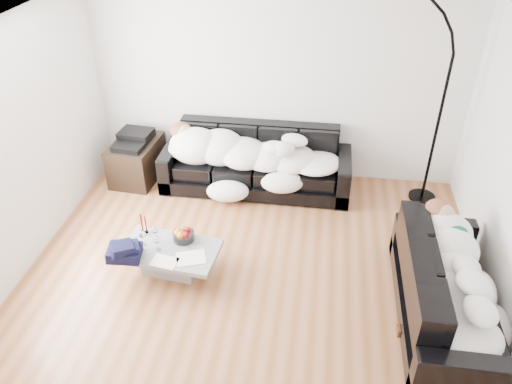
# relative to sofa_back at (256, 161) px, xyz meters

# --- Properties ---
(ground) EXTENTS (5.00, 5.00, 0.00)m
(ground) POSITION_rel_sofa_back_xyz_m (0.21, -1.78, -0.42)
(ground) COLOR brown
(ground) RESTS_ON ground
(wall_back) EXTENTS (5.00, 0.02, 2.60)m
(wall_back) POSITION_rel_sofa_back_xyz_m (0.21, 0.47, 0.88)
(wall_back) COLOR silver
(wall_back) RESTS_ON ground
(wall_left) EXTENTS (0.02, 4.50, 2.60)m
(wall_left) POSITION_rel_sofa_back_xyz_m (-2.29, -1.78, 0.88)
(wall_left) COLOR silver
(wall_left) RESTS_ON ground
(ceiling) EXTENTS (5.00, 5.00, 0.00)m
(ceiling) POSITION_rel_sofa_back_xyz_m (0.21, -1.78, 2.18)
(ceiling) COLOR white
(ceiling) RESTS_ON ground
(sofa_back) EXTENTS (2.55, 0.88, 0.83)m
(sofa_back) POSITION_rel_sofa_back_xyz_m (0.00, 0.00, 0.00)
(sofa_back) COLOR black
(sofa_back) RESTS_ON ground
(sofa_right) EXTENTS (0.87, 2.04, 0.82)m
(sofa_right) POSITION_rel_sofa_back_xyz_m (2.18, -2.14, -0.01)
(sofa_right) COLOR black
(sofa_right) RESTS_ON ground
(sleeper_back) EXTENTS (2.16, 0.75, 0.43)m
(sleeper_back) POSITION_rel_sofa_back_xyz_m (0.00, -0.05, 0.22)
(sleeper_back) COLOR white
(sleeper_back) RESTS_ON sofa_back
(sleeper_right) EXTENTS (0.74, 1.75, 0.43)m
(sleeper_right) POSITION_rel_sofa_back_xyz_m (2.18, -2.14, 0.22)
(sleeper_right) COLOR white
(sleeper_right) RESTS_ON sofa_right
(teal_cushion) EXTENTS (0.42, 0.38, 0.20)m
(teal_cushion) POSITION_rel_sofa_back_xyz_m (2.12, -1.51, 0.30)
(teal_cushion) COLOR #0B5241
(teal_cushion) RESTS_ON sofa_right
(coffee_table) EXTENTS (1.11, 0.72, 0.31)m
(coffee_table) POSITION_rel_sofa_back_xyz_m (-0.68, -1.84, -0.26)
(coffee_table) COLOR #939699
(coffee_table) RESTS_ON ground
(fruit_bowl) EXTENTS (0.25, 0.25, 0.15)m
(fruit_bowl) POSITION_rel_sofa_back_xyz_m (-0.57, -1.66, -0.03)
(fruit_bowl) COLOR white
(fruit_bowl) RESTS_ON coffee_table
(wine_glass_a) EXTENTS (0.10, 0.10, 0.19)m
(wine_glass_a) POSITION_rel_sofa_back_xyz_m (-0.87, -1.71, -0.01)
(wine_glass_a) COLOR white
(wine_glass_a) RESTS_ON coffee_table
(wine_glass_b) EXTENTS (0.09, 0.09, 0.19)m
(wine_glass_b) POSITION_rel_sofa_back_xyz_m (-0.99, -1.81, -0.01)
(wine_glass_b) COLOR white
(wine_glass_b) RESTS_ON coffee_table
(wine_glass_c) EXTENTS (0.10, 0.10, 0.18)m
(wine_glass_c) POSITION_rel_sofa_back_xyz_m (-0.80, -1.87, -0.02)
(wine_glass_c) COLOR white
(wine_glass_c) RESTS_ON coffee_table
(candle_left) EXTENTS (0.06, 0.06, 0.27)m
(candle_left) POSITION_rel_sofa_back_xyz_m (-1.05, -1.62, 0.03)
(candle_left) COLOR maroon
(candle_left) RESTS_ON coffee_table
(candle_right) EXTENTS (0.05, 0.05, 0.21)m
(candle_right) POSITION_rel_sofa_back_xyz_m (-1.02, -1.60, -0.00)
(candle_right) COLOR maroon
(candle_right) RESTS_ON coffee_table
(newspaper_a) EXTENTS (0.37, 0.32, 0.01)m
(newspaper_a) POSITION_rel_sofa_back_xyz_m (-0.42, -1.95, -0.10)
(newspaper_a) COLOR silver
(newspaper_a) RESTS_ON coffee_table
(newspaper_b) EXTENTS (0.30, 0.23, 0.01)m
(newspaper_b) POSITION_rel_sofa_back_xyz_m (-0.67, -2.05, -0.10)
(newspaper_b) COLOR silver
(newspaper_b) RESTS_ON coffee_table
(navy_jacket) EXTENTS (0.46, 0.42, 0.18)m
(navy_jacket) POSITION_rel_sofa_back_xyz_m (-1.10, -2.07, 0.06)
(navy_jacket) COLOR black
(navy_jacket) RESTS_ON coffee_table
(shoes) EXTENTS (0.48, 0.37, 0.10)m
(shoes) POSITION_rel_sofa_back_xyz_m (1.93, -2.32, -0.37)
(shoes) COLOR #472311
(shoes) RESTS_ON ground
(av_cabinet) EXTENTS (0.64, 0.87, 0.57)m
(av_cabinet) POSITION_rel_sofa_back_xyz_m (-1.70, -0.01, -0.13)
(av_cabinet) COLOR black
(av_cabinet) RESTS_ON ground
(stereo) EXTENTS (0.47, 0.38, 0.13)m
(stereo) POSITION_rel_sofa_back_xyz_m (-1.70, -0.01, 0.22)
(stereo) COLOR black
(stereo) RESTS_ON av_cabinet
(floor_lamp) EXTENTS (0.90, 0.40, 2.43)m
(floor_lamp) POSITION_rel_sofa_back_xyz_m (2.27, 0.05, 0.80)
(floor_lamp) COLOR black
(floor_lamp) RESTS_ON ground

